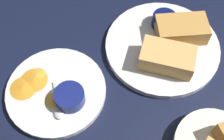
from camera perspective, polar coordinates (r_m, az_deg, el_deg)
ground_plane at (r=75.66cm, az=9.28°, el=-2.13°), size 110.00×110.00×3.00cm
plate_sandwich_main at (r=78.69cm, az=9.65°, el=4.48°), size 29.74×29.74×1.60cm
sandwich_half_near at (r=72.99cm, az=10.61°, el=2.33°), size 14.77×11.24×4.80cm
sandwich_half_far at (r=78.95cm, az=13.23°, el=7.59°), size 13.51×8.07×4.80cm
ramekin_dark_sauce at (r=80.83cm, az=10.02°, el=9.40°), size 6.45×6.45×3.37cm
spoon_by_dark_ramekin at (r=78.61cm, az=8.62°, el=6.07°), size 5.79×9.46×0.80cm
plate_chips_companion at (r=72.04cm, az=-10.70°, el=-3.98°), size 23.82×23.82×1.60cm
ramekin_light_gravy at (r=67.94cm, az=-8.18°, el=-5.14°), size 6.95×6.95×3.23cm
spoon_by_gravy_ramekin at (r=68.74cm, az=-10.33°, el=-7.17°), size 3.21×9.96×0.80cm
plantain_chip_scatter at (r=72.24cm, az=-13.85°, el=-3.04°), size 19.49×12.63×0.60cm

